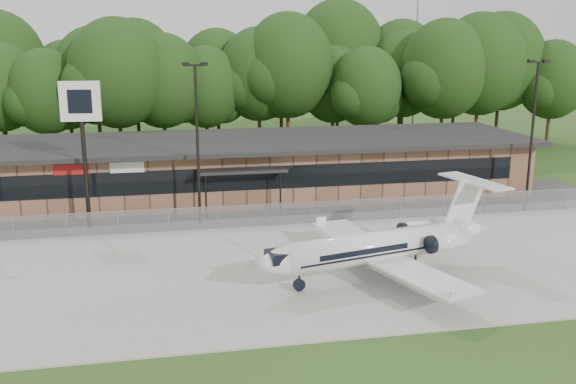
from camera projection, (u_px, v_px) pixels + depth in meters
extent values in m
plane|color=#314D1B|center=(347.00, 329.00, 26.48)|extent=(160.00, 160.00, 0.00)
cube|color=#9E9B93|center=(305.00, 263.00, 34.10)|extent=(64.00, 18.00, 0.08)
cube|color=#383835|center=(269.00, 208.00, 45.06)|extent=(50.00, 9.00, 0.06)
cube|color=#926049|center=(259.00, 168.00, 48.88)|extent=(40.00, 10.00, 4.00)
cube|color=black|center=(270.00, 178.00, 44.03)|extent=(36.00, 0.08, 1.60)
cube|color=black|center=(260.00, 141.00, 47.89)|extent=(41.00, 11.50, 0.30)
cube|color=black|center=(242.00, 170.00, 42.93)|extent=(6.00, 1.60, 0.20)
cube|color=#AC1615|center=(71.00, 169.00, 41.30)|extent=(2.20, 0.06, 0.70)
cube|color=silver|center=(127.00, 167.00, 41.96)|extent=(2.20, 0.06, 0.70)
cube|color=gray|center=(281.00, 215.00, 40.60)|extent=(46.00, 0.03, 1.50)
cube|color=gray|center=(281.00, 203.00, 40.42)|extent=(46.00, 0.04, 0.04)
cylinder|color=gray|center=(417.00, 29.00, 73.38)|extent=(0.20, 0.20, 25.00)
cylinder|color=black|center=(198.00, 147.00, 40.09)|extent=(0.18, 0.18, 10.00)
cube|color=black|center=(195.00, 65.00, 38.89)|extent=(1.20, 0.12, 0.12)
cube|color=black|center=(186.00, 64.00, 38.77)|extent=(0.45, 0.30, 0.22)
cube|color=black|center=(204.00, 64.00, 38.97)|extent=(0.45, 0.30, 0.22)
cylinder|color=black|center=(532.00, 136.00, 44.39)|extent=(0.18, 0.18, 10.00)
cube|color=black|center=(539.00, 62.00, 43.19)|extent=(1.20, 0.12, 0.12)
cube|color=black|center=(531.00, 61.00, 43.07)|extent=(0.45, 0.30, 0.22)
cube|color=black|center=(546.00, 61.00, 43.27)|extent=(0.45, 0.30, 0.22)
cylinder|color=silver|center=(374.00, 249.00, 31.40)|extent=(9.74, 3.74, 1.54)
cone|color=silver|center=(265.00, 266.00, 29.07)|extent=(2.24, 1.95, 1.54)
cone|color=silver|center=(469.00, 231.00, 33.74)|extent=(2.42, 1.99, 1.54)
cube|color=silver|center=(420.00, 277.00, 28.89)|extent=(3.41, 6.12, 0.12)
cube|color=silver|center=(350.00, 238.00, 34.52)|extent=(3.41, 6.12, 0.12)
cylinder|color=silver|center=(447.00, 244.00, 31.70)|extent=(2.27, 1.34, 0.87)
cylinder|color=silver|center=(418.00, 230.00, 33.84)|extent=(2.27, 1.34, 0.87)
cube|color=silver|center=(464.00, 206.00, 33.22)|extent=(2.34, 0.68, 2.90)
cube|color=silver|center=(474.00, 183.00, 33.16)|extent=(2.25, 4.61, 0.10)
cube|color=black|center=(278.00, 258.00, 29.28)|extent=(1.21, 1.35, 0.48)
cube|color=black|center=(402.00, 268.00, 32.41)|extent=(1.29, 2.43, 0.68)
cylinder|color=black|center=(299.00, 286.00, 30.08)|extent=(0.70, 0.70, 0.21)
cylinder|color=black|center=(85.00, 160.00, 39.24)|extent=(0.28, 0.28, 8.72)
cube|color=silver|center=(80.00, 101.00, 38.38)|extent=(2.41, 0.43, 2.40)
cube|color=black|center=(80.00, 102.00, 38.24)|extent=(1.42, 0.14, 1.42)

